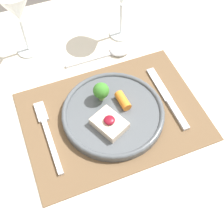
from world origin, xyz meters
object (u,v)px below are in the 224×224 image
Objects in this scene: dinner_plate at (112,114)px; knife at (170,101)px; fork at (47,131)px; spoon at (114,52)px; wine_glass_far at (16,9)px.

knife is at bearing -4.94° from dinner_plate.
spoon reaches higher than fork.
spoon is 0.98× the size of wine_glass_far.
wine_glass_far is (-0.13, 0.29, 0.12)m from dinner_plate.
wine_glass_far reaches higher than dinner_plate.
spoon is at bearing 36.84° from fork.
fork is 1.06× the size of wine_glass_far.
wine_glass_far is (-0.22, 0.10, 0.13)m from spoon.
knife is 1.08× the size of spoon.
wine_glass_far reaches higher than knife.
fork is 1.08× the size of spoon.
wine_glass_far reaches higher than spoon.
spoon reaches higher than knife.
knife is 0.44m from wine_glass_far.
knife reaches higher than fork.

